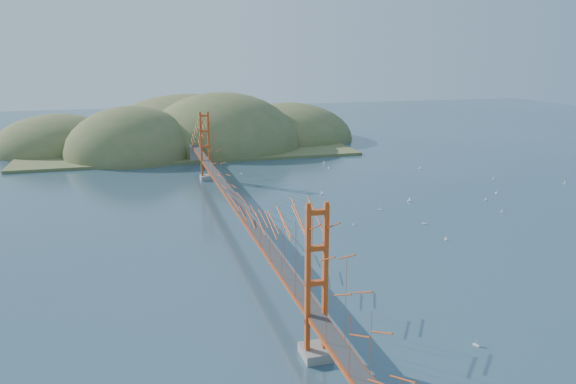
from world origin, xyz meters
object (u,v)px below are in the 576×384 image
object	(u,v)px
sailboat_0	(353,224)
sailboat_1	(424,223)
bridge	(237,176)
sailboat_2	(502,212)

from	to	relation	value
sailboat_0	sailboat_1	distance (m)	9.17
sailboat_0	sailboat_1	world-z (taller)	sailboat_1
bridge	sailboat_0	world-z (taller)	bridge
sailboat_1	sailboat_0	bearing A→B (deg)	167.81
bridge	sailboat_1	world-z (taller)	bridge
sailboat_1	sailboat_2	bearing A→B (deg)	8.08
sailboat_0	sailboat_1	size ratio (longest dim) A/B	0.83
sailboat_2	sailboat_1	distance (m)	13.05
bridge	sailboat_2	world-z (taller)	bridge
bridge	sailboat_1	size ratio (longest dim) A/B	133.70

